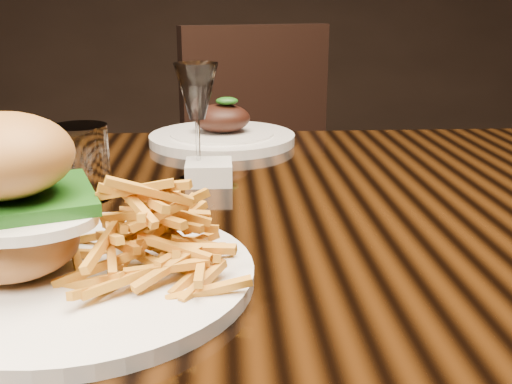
{
  "coord_description": "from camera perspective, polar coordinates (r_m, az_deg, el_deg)",
  "views": [
    {
      "loc": [
        -0.04,
        -0.8,
        1.01
      ],
      "look_at": [
        -0.01,
        -0.16,
        0.81
      ],
      "focal_mm": 42.0,
      "sensor_mm": 36.0,
      "label": 1
    }
  ],
  "objects": [
    {
      "name": "burger_plate",
      "position": [
        0.59,
        -16.99,
        -3.24
      ],
      "size": [
        0.33,
        0.33,
        0.22
      ],
      "rotation": [
        0.0,
        0.0,
        0.13
      ],
      "color": "white",
      "rests_on": "dining_table"
    },
    {
      "name": "wine_glass",
      "position": [
        0.9,
        -5.68,
        9.12
      ],
      "size": [
        0.07,
        0.07,
        0.18
      ],
      "color": "white",
      "rests_on": "dining_table"
    },
    {
      "name": "dining_table",
      "position": [
        0.87,
        -0.24,
        -5.36
      ],
      "size": [
        1.6,
        0.9,
        0.75
      ],
      "color": "black",
      "rests_on": "ground"
    },
    {
      "name": "far_dish",
      "position": [
        1.17,
        -3.24,
        5.51
      ],
      "size": [
        0.28,
        0.28,
        0.09
      ],
      "rotation": [
        0.0,
        0.0,
        0.18
      ],
      "color": "white",
      "rests_on": "dining_table"
    },
    {
      "name": "chair_far",
      "position": [
        1.75,
        1.45,
        1.97
      ],
      "size": [
        0.59,
        0.59,
        0.95
      ],
      "rotation": [
        0.0,
        0.0,
        0.33
      ],
      "color": "black",
      "rests_on": "ground"
    },
    {
      "name": "ramekin",
      "position": [
        0.91,
        -4.51,
        1.9
      ],
      "size": [
        0.07,
        0.07,
        0.03
      ],
      "primitive_type": "cube",
      "rotation": [
        0.0,
        0.0,
        -0.07
      ],
      "color": "white",
      "rests_on": "dining_table"
    },
    {
      "name": "water_tumbler",
      "position": [
        0.86,
        -16.26,
        2.72
      ],
      "size": [
        0.08,
        0.08,
        0.1
      ],
      "primitive_type": "cylinder",
      "color": "white",
      "rests_on": "dining_table"
    }
  ]
}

